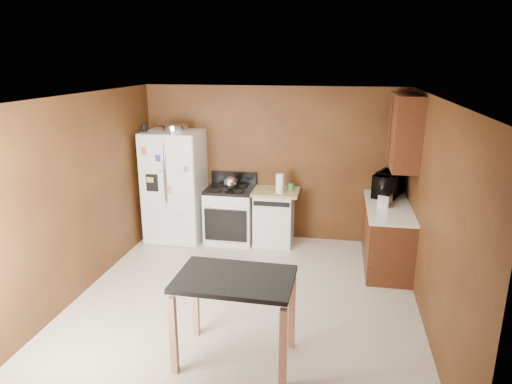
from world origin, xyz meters
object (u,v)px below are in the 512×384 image
(refrigerator, at_px, (175,186))
(kettle, at_px, (230,183))
(green_canister, at_px, (291,187))
(island, at_px, (235,291))
(paper_towel, at_px, (280,183))
(dishwasher, at_px, (274,216))
(pen_cup, at_px, (144,128))
(microwave, at_px, (388,185))
(toaster, at_px, (385,200))
(gas_range, at_px, (230,214))
(roasting_pan, at_px, (175,128))

(refrigerator, bearing_deg, kettle, -0.88)
(green_canister, bearing_deg, island, -93.47)
(paper_towel, bearing_deg, dishwasher, 132.66)
(pen_cup, relative_size, island, 0.10)
(kettle, height_order, microwave, microwave)
(toaster, height_order, refrigerator, refrigerator)
(kettle, distance_m, green_canister, 0.96)
(pen_cup, distance_m, gas_range, 1.94)
(green_canister, bearing_deg, paper_towel, -130.01)
(kettle, relative_size, refrigerator, 0.12)
(paper_towel, xyz_separation_m, microwave, (1.64, 0.12, 0.03))
(pen_cup, relative_size, paper_towel, 0.40)
(pen_cup, distance_m, refrigerator, 1.05)
(kettle, distance_m, refrigerator, 0.94)
(kettle, bearing_deg, toaster, -10.18)
(pen_cup, height_order, kettle, pen_cup)
(roasting_pan, height_order, microwave, roasting_pan)
(refrigerator, bearing_deg, gas_range, 3.81)
(microwave, bearing_deg, dishwasher, 113.16)
(paper_towel, xyz_separation_m, refrigerator, (-1.73, 0.02, -0.14))
(toaster, xyz_separation_m, island, (-1.60, -2.54, -0.23))
(green_canister, distance_m, toaster, 1.53)
(dishwasher, bearing_deg, kettle, -171.87)
(pen_cup, height_order, dishwasher, pen_cup)
(pen_cup, bearing_deg, paper_towel, 2.00)
(microwave, relative_size, island, 0.53)
(paper_towel, bearing_deg, toaster, -14.88)
(kettle, relative_size, gas_range, 0.19)
(toaster, bearing_deg, refrigerator, -167.85)
(roasting_pan, xyz_separation_m, gas_range, (0.88, 0.00, -1.39))
(roasting_pan, xyz_separation_m, paper_towel, (1.70, -0.08, -0.81))
(pen_cup, bearing_deg, island, -53.73)
(gas_range, bearing_deg, pen_cup, -173.21)
(refrigerator, bearing_deg, island, -60.41)
(paper_towel, relative_size, dishwasher, 0.33)
(refrigerator, relative_size, dishwasher, 2.02)
(toaster, bearing_deg, kettle, -170.46)
(paper_towel, xyz_separation_m, dishwasher, (-0.10, 0.11, -0.59))
(refrigerator, relative_size, island, 1.58)
(paper_towel, height_order, gas_range, paper_towel)
(island, bearing_deg, microwave, 61.29)
(island, bearing_deg, dishwasher, 91.12)
(kettle, distance_m, microwave, 2.44)
(pen_cup, height_order, paper_towel, pen_cup)
(pen_cup, xyz_separation_m, green_canister, (2.30, 0.25, -0.91))
(roasting_pan, distance_m, dishwasher, 2.12)
(toaster, distance_m, gas_range, 2.49)
(microwave, bearing_deg, refrigerator, 114.49)
(dishwasher, bearing_deg, microwave, 0.26)
(roasting_pan, height_order, dishwasher, roasting_pan)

